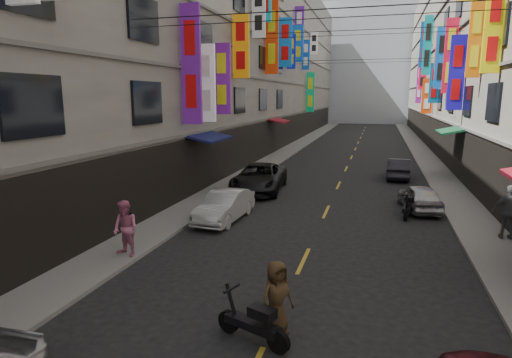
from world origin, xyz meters
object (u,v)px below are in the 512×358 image
Objects in this scene: car_left_far at (259,178)px; pedestrian_lfar at (125,228)px; car_left_mid at (224,206)px; car_right_far at (399,169)px; pedestrian_rfar at (509,212)px; scooter_far_right at (408,207)px; car_right_mid at (420,197)px; pedestrian_crossing at (277,298)px; scooter_crossing at (254,323)px.

car_left_far is 3.00× the size of pedestrian_lfar.
car_right_far reaches higher than car_left_mid.
car_left_mid is at bearing 4.14° from pedestrian_rfar.
scooter_far_right is 0.52× the size of car_right_mid.
car_left_mid is 5.10m from pedestrian_lfar.
scooter_far_right is 8.05m from car_left_far.
scooter_far_right is 1.10× the size of pedestrian_crossing.
pedestrian_lfar is at bearing 64.65° from car_right_far.
car_right_far is at bearing 31.00° from pedestrian_crossing.
scooter_far_right is 0.94× the size of pedestrian_rfar.
pedestrian_rfar is 1.18× the size of pedestrian_crossing.
car_left_far is at bearing 100.79° from pedestrian_lfar.
pedestrian_lfar is (-9.40, -8.80, 0.41)m from car_right_mid.
car_left_mid is 2.33× the size of pedestrian_crossing.
pedestrian_rfar reaches higher than car_right_mid.
pedestrian_crossing is at bearing -77.72° from car_left_far.
car_right_far reaches higher than scooter_crossing.
scooter_crossing is 0.45× the size of car_left_mid.
scooter_crossing is at bearing 80.91° from scooter_far_right.
pedestrian_crossing reaches higher than scooter_crossing.
pedestrian_crossing is at bearing 81.85° from scooter_far_right.
car_left_mid reaches higher than scooter_crossing.
car_left_mid is at bearing 17.21° from car_right_mid.
pedestrian_rfar is at bearing 41.34° from pedestrian_lfar.
car_left_mid is at bearing 91.07° from pedestrian_lfar.
pedestrian_lfar is (-1.51, -4.86, 0.38)m from car_left_mid.
pedestrian_rfar is at bearing 108.31° from car_right_far.
car_left_far is 14.13m from pedestrian_crossing.
scooter_crossing and scooter_far_right have the same top height.
car_left_mid is 5.78m from car_left_far.
car_right_far is (3.64, 19.94, 0.19)m from scooter_crossing.
car_left_mid is 2.15× the size of pedestrian_lfar.
scooter_far_right is 4.05m from pedestrian_rfar.
pedestrian_rfar is at bearing 151.80° from scooter_far_right.
car_left_far is 1.52× the size of car_right_mid.
scooter_far_right is 8.99m from car_right_far.
pedestrian_lfar is at bearing 25.85° from pedestrian_rfar.
car_right_mid is 2.13× the size of pedestrian_crossing.
pedestrian_crossing is at bearing -9.26° from pedestrian_lfar.
pedestrian_rfar is (3.17, -2.44, 0.64)m from scooter_far_right.
pedestrian_rfar is (10.60, -5.53, 0.34)m from car_left_far.
car_right_far is at bearing -80.37° from scooter_far_right.
car_right_far is at bearing -71.56° from pedestrian_rfar.
scooter_far_right is 0.47× the size of car_right_far.
car_right_far is 11.88m from pedestrian_rfar.
pedestrian_rfar reaches higher than car_right_far.
pedestrian_rfar reaches higher than car_left_mid.
scooter_crossing is 6.21m from pedestrian_lfar.
pedestrian_lfar reaches higher than pedestrian_crossing.
car_right_far is (7.40, 5.90, -0.11)m from car_left_far.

